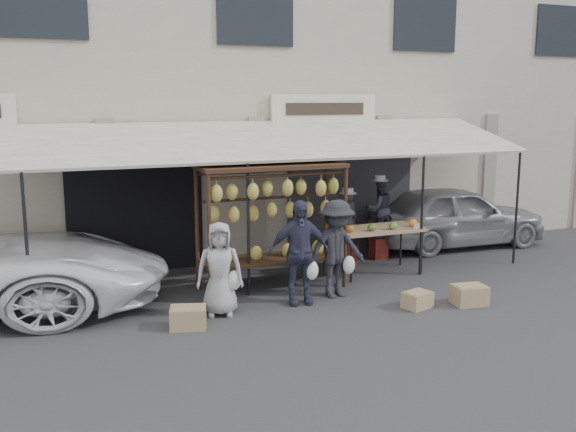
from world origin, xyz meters
The scene contains 16 objects.
ground_plane centered at (0.00, 0.00, 0.00)m, with size 90.00×90.00×0.00m, color #2D2D30.
shophouse centered at (0.00, 6.50, 3.65)m, with size 24.00×6.15×7.30m.
awning centered at (0.01, 2.28, 2.57)m, with size 10.00×2.35×2.92m.
banana_rack centered at (-0.48, 1.34, 1.57)m, with size 2.60×0.90×2.24m.
produce_table centered at (1.79, 1.54, 0.86)m, with size 1.70×0.90×1.04m.
vendor_left centered at (1.49, 2.25, 1.00)m, with size 0.39×0.26×1.07m, color #2F2E36.
vendor_right centered at (2.43, 2.61, 1.07)m, with size 0.61×0.48×1.26m, color #393A4A.
customer_left centered at (-1.75, 0.38, 0.74)m, with size 0.73×0.47×1.48m, color #A0A0A0.
customer_mid centered at (-0.37, 0.43, 0.87)m, with size 1.02×0.42×1.74m, color #33354D.
customer_right centered at (0.36, 0.52, 0.84)m, with size 1.09×0.63×1.68m, color #25262C.
stool_left centered at (1.49, 2.25, 0.23)m, with size 0.33×0.33×0.47m, color maroon.
stool_right centered at (2.43, 2.61, 0.22)m, with size 0.31×0.31×0.44m, color maroon.
crate_near_a centered at (1.31, -0.53, 0.13)m, with size 0.44×0.34×0.26m, color tan.
crate_near_b centered at (2.21, -0.71, 0.16)m, with size 0.53×0.41×0.32m, color tan.
crate_far centered at (-2.36, -0.01, 0.16)m, with size 0.52×0.40×0.31m, color tan.
sedan centered at (4.63, 2.94, 0.72)m, with size 1.69×4.20×1.43m, color gray.
Camera 1 is at (-4.49, -8.96, 3.35)m, focal length 40.00 mm.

